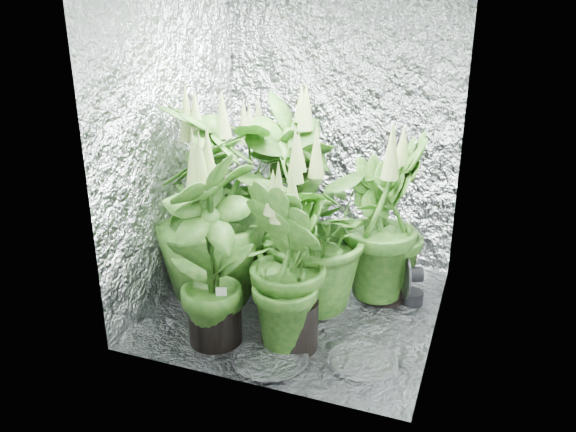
{
  "coord_description": "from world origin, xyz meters",
  "views": [
    {
      "loc": [
        1.0,
        -2.86,
        1.7
      ],
      "look_at": [
        -0.08,
        0.0,
        0.58
      ],
      "focal_mm": 35.0,
      "sensor_mm": 36.0,
      "label": 1
    }
  ],
  "objects_px": {
    "plant_c": "(386,221)",
    "plant_f": "(212,251)",
    "plant_d": "(211,208)",
    "plant_e": "(306,230)",
    "plant_b": "(292,191)",
    "circulation_fan": "(409,282)",
    "plant_a": "(256,190)",
    "plant_g": "(290,267)"
  },
  "relations": [
    {
      "from": "plant_b",
      "to": "plant_d",
      "type": "height_order",
      "value": "plant_d"
    },
    {
      "from": "plant_e",
      "to": "plant_f",
      "type": "distance_m",
      "value": 0.59
    },
    {
      "from": "plant_f",
      "to": "plant_d",
      "type": "bearing_deg",
      "value": 118.17
    },
    {
      "from": "plant_c",
      "to": "circulation_fan",
      "type": "relative_size",
      "value": 3.2
    },
    {
      "from": "plant_a",
      "to": "plant_b",
      "type": "xyz_separation_m",
      "value": [
        0.27,
        -0.04,
        0.04
      ]
    },
    {
      "from": "plant_b",
      "to": "plant_g",
      "type": "bearing_deg",
      "value": -70.34
    },
    {
      "from": "plant_c",
      "to": "plant_e",
      "type": "distance_m",
      "value": 0.52
    },
    {
      "from": "plant_f",
      "to": "plant_g",
      "type": "bearing_deg",
      "value": 13.63
    },
    {
      "from": "plant_b",
      "to": "plant_f",
      "type": "height_order",
      "value": "plant_b"
    },
    {
      "from": "plant_a",
      "to": "plant_d",
      "type": "bearing_deg",
      "value": -95.6
    },
    {
      "from": "plant_e",
      "to": "circulation_fan",
      "type": "xyz_separation_m",
      "value": [
        0.56,
        0.31,
        -0.37
      ]
    },
    {
      "from": "plant_c",
      "to": "plant_f",
      "type": "height_order",
      "value": "plant_f"
    },
    {
      "from": "plant_b",
      "to": "plant_e",
      "type": "relative_size",
      "value": 1.12
    },
    {
      "from": "plant_f",
      "to": "plant_g",
      "type": "xyz_separation_m",
      "value": [
        0.39,
        0.1,
        -0.07
      ]
    },
    {
      "from": "plant_a",
      "to": "plant_d",
      "type": "distance_m",
      "value": 0.54
    },
    {
      "from": "plant_d",
      "to": "plant_f",
      "type": "distance_m",
      "value": 0.47
    },
    {
      "from": "plant_b",
      "to": "plant_c",
      "type": "relative_size",
      "value": 1.16
    },
    {
      "from": "plant_a",
      "to": "plant_b",
      "type": "height_order",
      "value": "plant_b"
    },
    {
      "from": "plant_c",
      "to": "circulation_fan",
      "type": "distance_m",
      "value": 0.4
    },
    {
      "from": "plant_a",
      "to": "plant_c",
      "type": "relative_size",
      "value": 1.14
    },
    {
      "from": "plant_b",
      "to": "plant_g",
      "type": "xyz_separation_m",
      "value": [
        0.29,
        -0.8,
        -0.14
      ]
    },
    {
      "from": "plant_c",
      "to": "plant_e",
      "type": "bearing_deg",
      "value": -139.04
    },
    {
      "from": "plant_c",
      "to": "plant_a",
      "type": "bearing_deg",
      "value": 172.02
    },
    {
      "from": "plant_e",
      "to": "plant_f",
      "type": "bearing_deg",
      "value": -126.43
    },
    {
      "from": "plant_d",
      "to": "plant_g",
      "type": "bearing_deg",
      "value": -27.06
    },
    {
      "from": "plant_e",
      "to": "plant_f",
      "type": "relative_size",
      "value": 1.0
    },
    {
      "from": "plant_a",
      "to": "plant_g",
      "type": "relative_size",
      "value": 1.23
    },
    {
      "from": "plant_c",
      "to": "plant_g",
      "type": "height_order",
      "value": "plant_c"
    },
    {
      "from": "plant_g",
      "to": "plant_e",
      "type": "bearing_deg",
      "value": 96.12
    },
    {
      "from": "plant_b",
      "to": "circulation_fan",
      "type": "distance_m",
      "value": 0.93
    },
    {
      "from": "plant_c",
      "to": "plant_e",
      "type": "height_order",
      "value": "plant_c"
    },
    {
      "from": "plant_c",
      "to": "plant_g",
      "type": "relative_size",
      "value": 1.08
    },
    {
      "from": "plant_a",
      "to": "plant_b",
      "type": "bearing_deg",
      "value": -9.31
    },
    {
      "from": "plant_b",
      "to": "plant_a",
      "type": "bearing_deg",
      "value": 170.69
    },
    {
      "from": "plant_e",
      "to": "plant_g",
      "type": "distance_m",
      "value": 0.39
    },
    {
      "from": "plant_a",
      "to": "plant_g",
      "type": "distance_m",
      "value": 1.02
    },
    {
      "from": "plant_c",
      "to": "plant_f",
      "type": "distance_m",
      "value": 1.1
    },
    {
      "from": "plant_d",
      "to": "plant_e",
      "type": "height_order",
      "value": "plant_d"
    },
    {
      "from": "plant_b",
      "to": "circulation_fan",
      "type": "height_order",
      "value": "plant_b"
    },
    {
      "from": "plant_b",
      "to": "circulation_fan",
      "type": "bearing_deg",
      "value": -8.15
    },
    {
      "from": "plant_c",
      "to": "plant_g",
      "type": "distance_m",
      "value": 0.8
    },
    {
      "from": "plant_a",
      "to": "plant_e",
      "type": "height_order",
      "value": "plant_a"
    }
  ]
}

